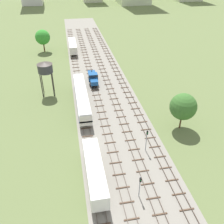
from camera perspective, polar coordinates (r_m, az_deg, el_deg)
ground_plane at (r=78.12m, az=-2.90°, el=7.31°), size 480.00×480.00×0.00m
ballast_bed at (r=78.12m, az=-2.90°, el=7.31°), size 17.14×176.00×0.01m
track_far_left at (r=78.46m, az=-7.80°, el=7.27°), size 2.40×126.00×0.29m
track_left at (r=78.73m, az=-4.60°, el=7.57°), size 2.40×126.00×0.29m
track_centre_left at (r=79.25m, az=-1.43°, el=7.84°), size 2.40×126.00×0.29m
track_centre at (r=80.00m, az=1.70°, el=8.08°), size 2.40×126.00×0.29m
freight_boxcar_far_left_nearest at (r=43.11m, az=-3.99°, el=-13.33°), size 2.87×14.00×3.60m
passenger_coach_far_left_near at (r=63.83m, az=-6.99°, el=3.57°), size 2.96×22.00×3.80m
shunter_loco_left_mid at (r=75.33m, az=-4.40°, el=7.94°), size 2.74×8.46×3.10m
freight_boxcar_far_left_midfar at (r=102.98m, az=-9.02°, el=14.79°), size 2.87×14.00×3.60m
water_tower at (r=69.04m, az=-15.12°, el=9.74°), size 4.13×4.13×9.33m
signal_post_nearest at (r=40.70m, az=6.43°, el=-16.15°), size 0.28×0.47×4.51m
signal_post_near at (r=48.81m, az=7.96°, el=-5.89°), size 0.28×0.47×5.06m
lineside_tree_0 at (r=55.41m, az=16.03°, el=1.18°), size 5.85×5.85×8.56m
lineside_tree_1 at (r=104.38m, az=-15.64°, el=16.20°), size 5.69×5.69×8.68m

